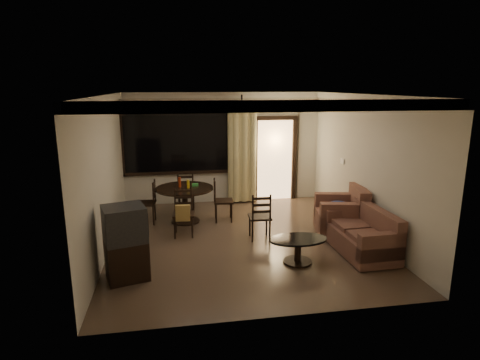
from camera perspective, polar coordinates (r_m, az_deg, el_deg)
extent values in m
plane|color=#7F6651|center=(7.99, 0.24, -8.47)|extent=(5.50, 5.50, 0.00)
plane|color=beige|center=(10.26, -2.40, 4.54)|extent=(5.00, 0.00, 5.00)
plane|color=beige|center=(4.98, 5.70, -5.06)|extent=(5.00, 0.00, 5.00)
plane|color=beige|center=(7.57, -18.74, 0.68)|extent=(0.00, 5.50, 5.50)
plane|color=beige|center=(8.37, 17.37, 1.94)|extent=(0.00, 5.50, 5.50)
plane|color=white|center=(7.42, 0.26, 12.05)|extent=(5.50, 5.50, 0.00)
cube|color=black|center=(10.12, -8.60, 5.29)|extent=(2.70, 0.04, 1.45)
cylinder|color=black|center=(9.96, -8.17, 9.83)|extent=(3.20, 0.03, 0.03)
cube|color=#FFC684|center=(10.52, 4.97, 2.80)|extent=(0.91, 0.03, 2.08)
cube|color=white|center=(9.31, 14.36, 2.61)|extent=(0.02, 0.18, 0.12)
cylinder|color=black|center=(7.42, 0.26, 11.58)|extent=(0.03, 0.03, 0.12)
cylinder|color=black|center=(7.42, 0.26, 10.89)|extent=(0.16, 0.16, 0.08)
cylinder|color=black|center=(8.86, -7.89, -1.20)|extent=(1.26, 1.26, 0.04)
cylinder|color=black|center=(8.96, -7.82, -3.53)|extent=(0.13, 0.13, 0.73)
cylinder|color=black|center=(9.07, -7.74, -5.77)|extent=(0.63, 0.63, 0.03)
cylinder|color=maroon|center=(8.88, -8.58, -0.31)|extent=(0.06, 0.06, 0.22)
cylinder|color=gold|center=(8.78, -7.38, -0.57)|extent=(0.06, 0.06, 0.18)
cube|color=#298837|center=(8.96, -6.40, -0.68)|extent=(0.14, 0.10, 0.05)
cube|color=black|center=(9.02, -13.24, -3.24)|extent=(0.45, 0.45, 0.04)
cube|color=black|center=(8.94, -2.38, -3.02)|extent=(0.45, 0.45, 0.04)
cube|color=black|center=(8.13, -8.05, -4.84)|extent=(0.45, 0.45, 0.04)
cube|color=#B1854C|center=(7.88, -8.14, -4.67)|extent=(0.28, 0.10, 0.32)
cube|color=black|center=(9.71, -7.66, -1.81)|extent=(0.45, 0.45, 0.04)
cube|color=black|center=(6.63, -15.81, -10.82)|extent=(0.74, 0.70, 0.62)
cube|color=black|center=(6.42, -16.14, -6.01)|extent=(0.74, 0.70, 0.55)
cube|color=black|center=(6.47, -13.42, -5.69)|extent=(0.14, 0.43, 0.38)
cube|color=#492922|center=(7.63, 16.81, -8.47)|extent=(0.84, 1.52, 0.37)
cube|color=#492922|center=(7.67, 18.98, -6.07)|extent=(0.23, 1.50, 0.61)
cube|color=#492922|center=(7.03, 19.45, -8.94)|extent=(0.80, 0.19, 0.47)
cube|color=#492922|center=(8.12, 14.71, -5.60)|extent=(0.80, 0.19, 0.47)
cube|color=#492922|center=(7.54, 16.60, -6.99)|extent=(0.60, 1.33, 0.11)
cube|color=#492922|center=(8.50, 14.02, -5.76)|extent=(1.12, 1.12, 0.44)
cube|color=#492922|center=(8.47, 16.55, -3.38)|extent=(0.41, 0.97, 0.72)
cube|color=#492922|center=(8.09, 14.62, -5.13)|extent=(0.96, 0.39, 0.56)
cube|color=#492922|center=(8.78, 13.63, -3.60)|extent=(0.96, 0.39, 0.56)
cube|color=#492922|center=(8.41, 13.75, -4.12)|extent=(0.80, 0.84, 0.13)
ellipsoid|color=navy|center=(8.38, 13.79, -3.35)|extent=(0.40, 0.33, 0.12)
ellipsoid|color=black|center=(6.93, 8.27, -8.36)|extent=(1.00, 0.60, 0.03)
cylinder|color=black|center=(7.01, 8.21, -9.96)|extent=(0.11, 0.11, 0.40)
cylinder|color=black|center=(7.09, 8.16, -11.40)|extent=(0.49, 0.49, 0.03)
cube|color=black|center=(7.90, 2.83, -5.26)|extent=(0.44, 0.44, 0.04)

